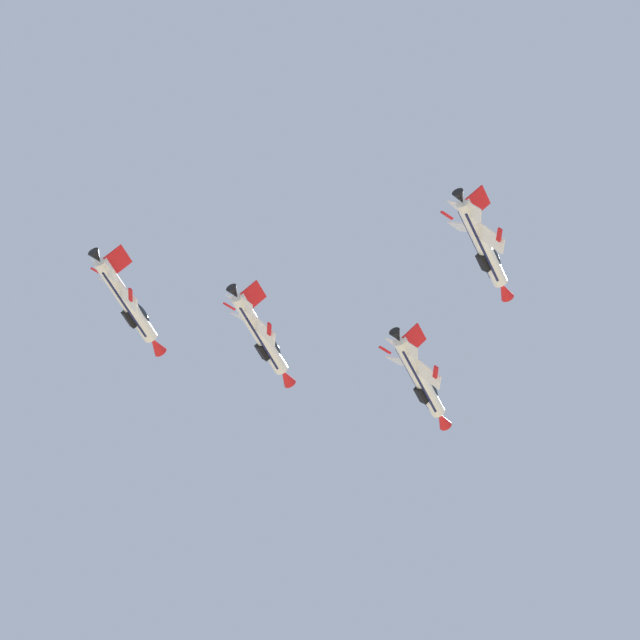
# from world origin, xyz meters

# --- Properties ---
(fighter_jet_lead) EXTENTS (9.33, 14.82, 7.84)m
(fighter_jet_lead) POSITION_xyz_m (12.97, 103.15, 134.12)
(fighter_jet_lead) COLOR white
(fighter_jet_left_wing) EXTENTS (9.15, 14.82, 8.17)m
(fighter_jet_left_wing) POSITION_xyz_m (-6.00, 100.81, 138.41)
(fighter_jet_left_wing) COLOR white
(fighter_jet_right_wing) EXTENTS (9.15, 14.82, 8.16)m
(fighter_jet_right_wing) POSITION_xyz_m (18.91, 86.52, 138.04)
(fighter_jet_right_wing) COLOR white
(fighter_jet_left_outer) EXTENTS (9.05, 14.82, 8.33)m
(fighter_jet_left_outer) POSITION_xyz_m (-21.47, 95.24, 136.73)
(fighter_jet_left_outer) COLOR white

